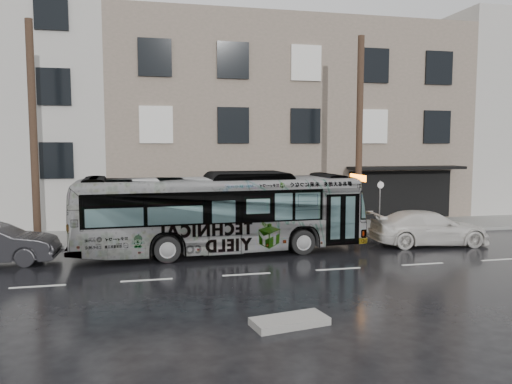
% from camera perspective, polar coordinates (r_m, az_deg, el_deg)
% --- Properties ---
extents(ground, '(120.00, 120.00, 0.00)m').
position_cam_1_polar(ground, '(18.95, -2.62, -7.50)').
color(ground, black).
rests_on(ground, ground).
extents(sidewalk, '(90.00, 3.60, 0.15)m').
position_cam_1_polar(sidewalk, '(23.68, -4.69, -4.70)').
color(sidewalk, gray).
rests_on(sidewalk, ground).
extents(building_taupe, '(20.00, 12.00, 11.00)m').
position_cam_1_polar(building_taupe, '(31.98, 2.25, 7.71)').
color(building_taupe, gray).
rests_on(building_taupe, ground).
extents(utility_pole_front, '(0.30, 0.30, 9.00)m').
position_cam_1_polar(utility_pole_front, '(23.58, 11.73, 6.33)').
color(utility_pole_front, '#402D20').
rests_on(utility_pole_front, sidewalk).
extents(utility_pole_rear, '(0.30, 0.30, 9.00)m').
position_cam_1_polar(utility_pole_rear, '(21.92, -24.10, 6.04)').
color(utility_pole_rear, '#402D20').
rests_on(utility_pole_rear, sidewalk).
extents(sign_post, '(0.06, 0.06, 2.40)m').
position_cam_1_polar(sign_post, '(24.22, 13.95, -1.57)').
color(sign_post, slate).
rests_on(sign_post, sidewalk).
extents(bus, '(11.43, 3.11, 3.16)m').
position_cam_1_polar(bus, '(19.57, -4.05, -2.39)').
color(bus, '#B2B2B2').
rests_on(bus, ground).
extents(white_sedan, '(5.15, 2.52, 1.44)m').
position_cam_1_polar(white_sedan, '(22.41, 19.12, -3.90)').
color(white_sedan, silver).
rests_on(white_sedan, ground).
extents(slush_pile, '(1.91, 1.11, 0.18)m').
position_cam_1_polar(slush_pile, '(12.17, 3.86, -14.53)').
color(slush_pile, gray).
rests_on(slush_pile, ground).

